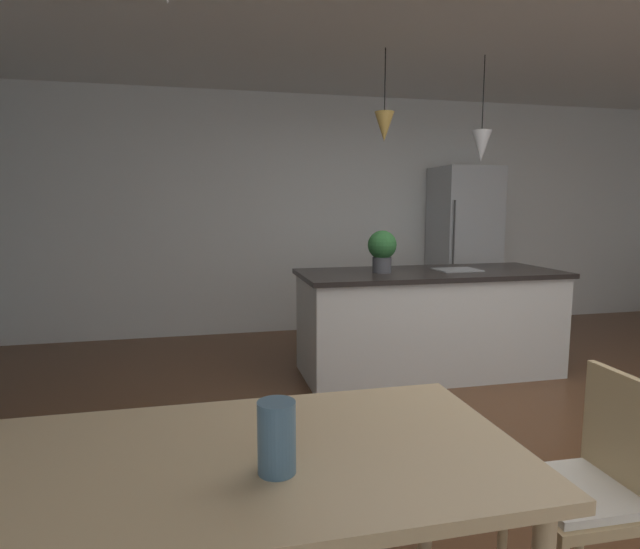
% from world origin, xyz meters
% --- Properties ---
extents(ground_plane, '(10.00, 8.40, 0.04)m').
position_xyz_m(ground_plane, '(0.00, 0.00, -0.02)').
color(ground_plane, brown).
extents(wall_back_kitchen, '(10.00, 0.12, 2.70)m').
position_xyz_m(wall_back_kitchen, '(0.00, 3.26, 1.35)').
color(wall_back_kitchen, white).
rests_on(wall_back_kitchen, ground_plane).
extents(dining_table, '(1.75, 0.88, 0.73)m').
position_xyz_m(dining_table, '(-1.86, -1.22, 0.66)').
color(dining_table, '#D1B284').
rests_on(dining_table, ground_plane).
extents(chair_kitchen_end, '(0.41, 0.41, 0.87)m').
position_xyz_m(chair_kitchen_end, '(-0.62, -1.22, 0.47)').
color(chair_kitchen_end, tan).
rests_on(chair_kitchen_end, ground_plane).
extents(kitchen_island, '(2.24, 0.89, 0.91)m').
position_xyz_m(kitchen_island, '(-0.02, 1.40, 0.46)').
color(kitchen_island, silver).
rests_on(kitchen_island, ground_plane).
extents(refrigerator, '(0.68, 0.67, 1.90)m').
position_xyz_m(refrigerator, '(1.08, 2.86, 0.95)').
color(refrigerator, '#B2B5B7').
rests_on(refrigerator, ground_plane).
extents(pendant_over_island_main, '(0.16, 0.16, 0.73)m').
position_xyz_m(pendant_over_island_main, '(-0.46, 1.40, 2.09)').
color(pendant_over_island_main, black).
extents(pendant_over_island_aux, '(0.17, 0.17, 0.87)m').
position_xyz_m(pendant_over_island_aux, '(0.42, 1.40, 1.96)').
color(pendant_over_island_aux, black).
extents(potted_plant_on_island, '(0.24, 0.24, 0.35)m').
position_xyz_m(potted_plant_on_island, '(-0.46, 1.40, 1.10)').
color(potted_plant_on_island, '#4C4C51').
rests_on(potted_plant_on_island, kitchen_island).
extents(vase_on_dining_table, '(0.11, 0.11, 0.20)m').
position_xyz_m(vase_on_dining_table, '(-1.74, -1.35, 0.83)').
color(vase_on_dining_table, slate).
rests_on(vase_on_dining_table, dining_table).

